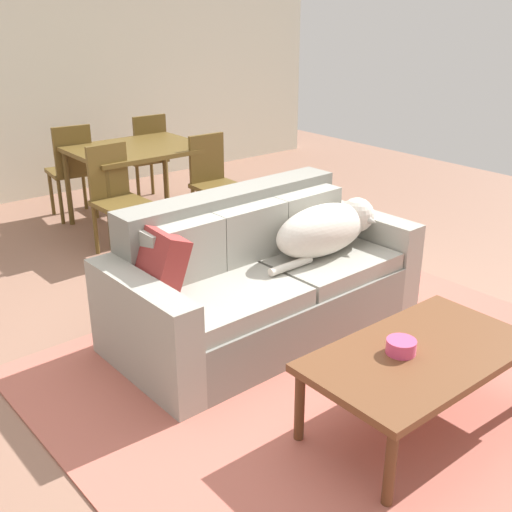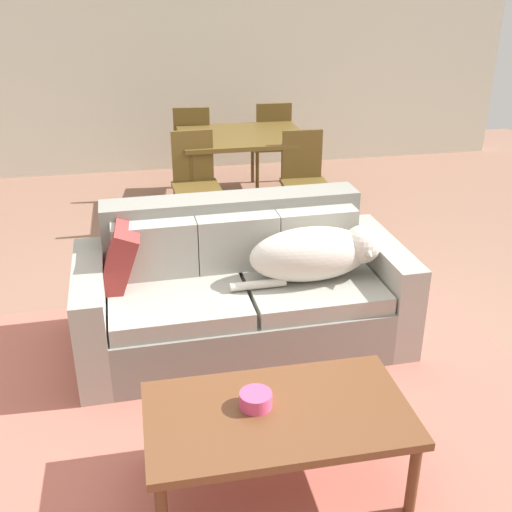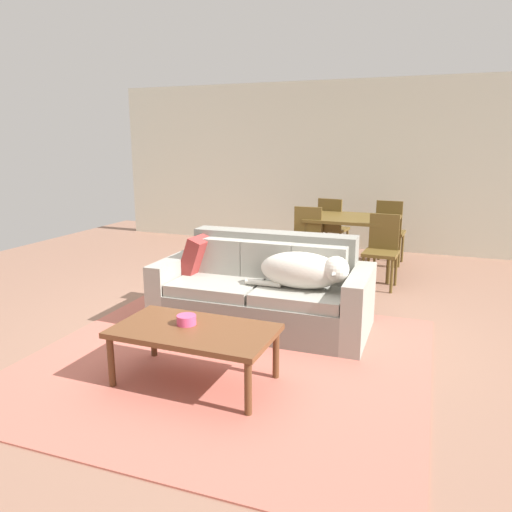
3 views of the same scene
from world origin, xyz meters
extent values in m
plane|color=#936955|center=(0.00, 0.00, 0.00)|extent=(10.00, 10.00, 0.00)
cube|color=silver|center=(0.00, 4.00, 1.35)|extent=(8.00, 0.12, 2.70)
cube|color=#BF6656|center=(0.13, -0.77, 0.01)|extent=(3.23, 3.06, 0.01)
cube|color=gray|center=(0.13, 0.05, 0.18)|extent=(1.68, 0.98, 0.35)
cube|color=#9C9A8E|center=(-0.28, 0.04, 0.41)|extent=(0.82, 0.92, 0.11)
cube|color=#9C9A8E|center=(0.55, 0.06, 0.41)|extent=(0.82, 0.92, 0.11)
cube|color=gray|center=(0.12, 0.40, 0.67)|extent=(1.66, 0.28, 0.41)
cube|color=#9C9A8E|center=(-0.38, 0.19, 0.63)|extent=(0.51, 0.17, 0.35)
cube|color=#9C9A8E|center=(0.13, 0.21, 0.63)|extent=(0.51, 0.17, 0.35)
cube|color=#9C9A8E|center=(0.64, 0.22, 0.63)|extent=(0.51, 0.17, 0.35)
cube|color=#9C9A8E|center=(-0.78, 0.02, 0.31)|extent=(0.20, 0.94, 0.62)
cube|color=#9C9A8E|center=(1.05, 0.07, 0.31)|extent=(0.20, 0.94, 0.62)
ellipsoid|color=beige|center=(0.53, -0.03, 0.62)|extent=(0.76, 0.35, 0.33)
sphere|color=beige|center=(0.85, -0.05, 0.67)|extent=(0.23, 0.23, 0.23)
cone|color=#A29D92|center=(0.85, -0.15, 0.65)|extent=(0.11, 0.13, 0.11)
cylinder|color=beige|center=(0.20, -0.11, 0.49)|extent=(0.34, 0.06, 0.05)
cube|color=maroon|center=(-0.60, 0.15, 0.63)|extent=(0.28, 0.39, 0.41)
cube|color=brown|center=(0.07, -1.19, 0.41)|extent=(1.17, 0.65, 0.04)
cylinder|color=brown|center=(-0.47, -1.47, 0.20)|extent=(0.05, 0.05, 0.39)
cylinder|color=brown|center=(0.60, -1.47, 0.20)|extent=(0.05, 0.05, 0.39)
cylinder|color=brown|center=(-0.47, -0.91, 0.20)|extent=(0.05, 0.05, 0.39)
cylinder|color=brown|center=(0.60, -0.91, 0.20)|extent=(0.05, 0.05, 0.39)
cylinder|color=#EA4C7F|center=(-0.02, -1.14, 0.47)|extent=(0.15, 0.15, 0.07)
cube|color=brown|center=(0.55, 2.42, 0.74)|extent=(1.17, 0.95, 0.04)
cylinder|color=brown|center=(0.02, 1.99, 0.36)|extent=(0.05, 0.05, 0.72)
cylinder|color=brown|center=(1.09, 1.99, 0.36)|extent=(0.05, 0.05, 0.72)
cylinder|color=brown|center=(0.02, 2.84, 0.36)|extent=(0.05, 0.05, 0.72)
cylinder|color=brown|center=(1.09, 2.84, 0.36)|extent=(0.05, 0.05, 0.72)
cube|color=brown|center=(0.04, 1.81, 0.45)|extent=(0.42, 0.42, 0.04)
cube|color=brown|center=(0.04, 1.99, 0.70)|extent=(0.36, 0.05, 0.45)
cylinder|color=brown|center=(-0.12, 1.64, 0.22)|extent=(0.04, 0.04, 0.43)
cylinder|color=brown|center=(0.22, 1.65, 0.22)|extent=(0.04, 0.04, 0.43)
cylinder|color=brown|center=(-0.13, 1.98, 0.22)|extent=(0.04, 0.04, 0.43)
cylinder|color=brown|center=(0.21, 1.99, 0.22)|extent=(0.04, 0.04, 0.43)
cube|color=brown|center=(1.01, 1.78, 0.43)|extent=(0.41, 0.41, 0.04)
cube|color=brown|center=(1.02, 1.96, 0.67)|extent=(0.36, 0.05, 0.44)
cylinder|color=brown|center=(0.83, 1.62, 0.20)|extent=(0.04, 0.04, 0.41)
cylinder|color=brown|center=(1.17, 1.61, 0.20)|extent=(0.04, 0.04, 0.41)
cylinder|color=brown|center=(0.85, 1.96, 0.20)|extent=(0.04, 0.04, 0.41)
cylinder|color=brown|center=(1.19, 1.94, 0.20)|extent=(0.04, 0.04, 0.41)
cube|color=brown|center=(0.14, 3.06, 0.46)|extent=(0.45, 0.45, 0.04)
cube|color=brown|center=(0.12, 2.88, 0.71)|extent=(0.36, 0.08, 0.45)
cylinder|color=brown|center=(0.33, 3.21, 0.22)|extent=(0.04, 0.04, 0.44)
cylinder|color=brown|center=(0.00, 3.25, 0.22)|extent=(0.04, 0.04, 0.44)
cylinder|color=brown|center=(0.29, 2.87, 0.22)|extent=(0.04, 0.04, 0.44)
cylinder|color=brown|center=(-0.04, 2.91, 0.22)|extent=(0.04, 0.04, 0.44)
cube|color=brown|center=(0.97, 3.07, 0.46)|extent=(0.42, 0.42, 0.04)
cube|color=brown|center=(0.97, 2.89, 0.71)|extent=(0.36, 0.05, 0.46)
cylinder|color=brown|center=(1.15, 3.23, 0.22)|extent=(0.04, 0.04, 0.44)
cylinder|color=brown|center=(0.81, 3.25, 0.22)|extent=(0.04, 0.04, 0.44)
cylinder|color=brown|center=(1.14, 2.89, 0.22)|extent=(0.04, 0.04, 0.44)
cylinder|color=brown|center=(0.80, 2.91, 0.22)|extent=(0.04, 0.04, 0.44)
camera|label=1|loc=(-2.20, -2.71, 2.00)|focal=43.59mm
camera|label=2|loc=(-0.46, -3.34, 2.21)|focal=44.04mm
camera|label=3|loc=(1.70, -4.15, 1.76)|focal=34.49mm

